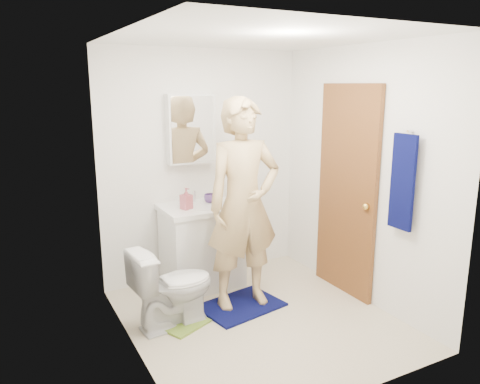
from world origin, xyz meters
name	(u,v)px	position (x,y,z in m)	size (l,w,h in m)	color
floor	(259,320)	(0.00, 0.00, -0.01)	(2.20, 2.40, 0.02)	beige
ceiling	(262,35)	(0.00, 0.00, 2.41)	(2.20, 2.40, 0.02)	white
wall_back	(203,166)	(0.00, 1.21, 1.20)	(2.20, 0.02, 2.40)	white
wall_front	(360,225)	(0.00, -1.21, 1.20)	(2.20, 0.02, 2.40)	white
wall_left	(128,203)	(-1.11, 0.00, 1.20)	(0.02, 2.40, 2.40)	white
wall_right	(362,176)	(1.11, 0.00, 1.20)	(0.02, 2.40, 2.40)	white
vanity_cabinet	(202,248)	(-0.15, 0.91, 0.40)	(0.75, 0.55, 0.80)	white
countertop	(201,208)	(-0.15, 0.91, 0.83)	(0.79, 0.59, 0.05)	white
sink_basin	(201,207)	(-0.15, 0.91, 0.84)	(0.40, 0.40, 0.03)	white
faucet	(194,196)	(-0.15, 1.09, 0.91)	(0.03, 0.03, 0.12)	silver
medicine_cabinet	(191,129)	(-0.15, 1.14, 1.60)	(0.50, 0.12, 0.70)	white
mirror_panel	(193,130)	(-0.15, 1.08, 1.60)	(0.46, 0.01, 0.66)	white
door	(347,191)	(1.07, 0.15, 1.02)	(0.05, 0.80, 2.05)	brown
door_knob	(366,207)	(1.03, -0.17, 0.95)	(0.07, 0.07, 0.07)	gold
towel	(403,182)	(1.03, -0.57, 1.25)	(0.03, 0.24, 0.80)	#070A42
towel_hook	(410,131)	(1.07, -0.57, 1.67)	(0.02, 0.02, 0.06)	silver
toilet	(173,286)	(-0.70, 0.26, 0.36)	(0.40, 0.70, 0.72)	white
bath_mat	(241,306)	(-0.03, 0.28, 0.01)	(0.73, 0.52, 0.02)	#070A42
green_rug	(183,324)	(-0.64, 0.22, 0.01)	(0.39, 0.33, 0.02)	olive
soap_dispenser	(186,198)	(-0.33, 0.87, 0.96)	(0.10, 0.10, 0.21)	#BE5867
toothbrush_cup	(210,198)	(-0.02, 0.99, 0.90)	(0.12, 0.12, 0.09)	#593A81
man	(244,204)	(0.01, 0.32, 0.98)	(0.70, 0.46, 1.92)	tan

